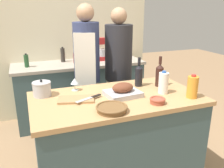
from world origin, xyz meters
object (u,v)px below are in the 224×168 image
object	(u,v)px
roasting_pan	(123,91)
stand_mixer	(104,51)
mixing_bowl	(157,100)
person_cook_aproned	(87,70)
wine_bottle_green	(139,75)
juice_jug	(192,87)
person_cook_guest	(118,69)
wicker_basket	(112,108)
cutting_board	(76,99)
milk_jug	(163,83)
wine_bottle_dark	(159,75)
knife_chef	(90,98)
stock_pot	(42,89)
wine_glass_left	(160,73)
wine_glass_right	(75,82)
condiment_bottle_tall	(76,58)
condiment_bottle_extra	(26,61)
condiment_bottle_short	(63,55)

from	to	relation	value
roasting_pan	stand_mixer	bearing A→B (deg)	77.51
mixing_bowl	person_cook_aproned	size ratio (longest dim) A/B	0.08
wine_bottle_green	juice_jug	bearing A→B (deg)	-57.16
juice_jug	person_cook_guest	xyz separation A→B (m)	(-0.28, 1.05, -0.07)
wicker_basket	cutting_board	size ratio (longest dim) A/B	0.73
milk_jug	wine_bottle_dark	distance (m)	0.21
knife_chef	stand_mixer	bearing A→B (deg)	67.02
cutting_board	wine_bottle_dark	size ratio (longest dim) A/B	1.10
stock_pot	stand_mixer	world-z (taller)	stand_mixer
juice_jug	wine_glass_left	xyz separation A→B (m)	(0.01, 0.55, -0.01)
wine_glass_right	person_cook_aproned	xyz separation A→B (m)	(0.25, 0.48, -0.03)
wine_bottle_dark	condiment_bottle_tall	distance (m)	1.47
wicker_basket	cutting_board	distance (m)	0.38
cutting_board	stand_mixer	world-z (taller)	stand_mixer
wicker_basket	knife_chef	size ratio (longest dim) A/B	0.98
stock_pot	mixing_bowl	xyz separation A→B (m)	(0.89, -0.52, -0.04)
person_cook_aproned	mixing_bowl	bearing A→B (deg)	-50.31
wicker_basket	condiment_bottle_extra	size ratio (longest dim) A/B	1.34
juice_jug	wine_bottle_green	bearing A→B (deg)	122.84
wine_bottle_dark	condiment_bottle_extra	size ratio (longest dim) A/B	1.65
roasting_pan	stand_mixer	xyz separation A→B (m)	(0.34, 1.53, 0.09)
knife_chef	person_cook_aproned	world-z (taller)	person_cook_aproned
roasting_pan	juice_jug	xyz separation A→B (m)	(0.56, -0.25, 0.05)
person_cook_guest	person_cook_aproned	bearing A→B (deg)	-170.34
stand_mixer	stock_pot	bearing A→B (deg)	-128.78
cutting_board	knife_chef	size ratio (longest dim) A/B	1.33
wine_glass_left	person_cook_aproned	world-z (taller)	person_cook_aproned
roasting_pan	condiment_bottle_short	size ratio (longest dim) A/B	1.49
milk_jug	wine_glass_right	world-z (taller)	milk_jug
stock_pot	wicker_basket	bearing A→B (deg)	-48.68
cutting_board	stock_pot	xyz separation A→B (m)	(-0.26, 0.22, 0.06)
wine_bottle_green	wine_bottle_dark	distance (m)	0.21
juice_jug	milk_jug	distance (m)	0.26
milk_jug	person_cook_guest	world-z (taller)	person_cook_guest
wine_glass_right	person_cook_aproned	size ratio (longest dim) A/B	0.07
wine_bottle_green	stock_pot	bearing A→B (deg)	176.78
mixing_bowl	condiment_bottle_short	xyz separation A→B (m)	(-0.47, 1.89, 0.07)
juice_jug	person_cook_guest	world-z (taller)	person_cook_guest
juice_jug	condiment_bottle_extra	size ratio (longest dim) A/B	1.14
wine_glass_right	condiment_bottle_extra	bearing A→B (deg)	109.06
stock_pot	condiment_bottle_short	size ratio (longest dim) A/B	0.76
wine_bottle_dark	condiment_bottle_tall	size ratio (longest dim) A/B	1.87
condiment_bottle_extra	cutting_board	bearing A→B (deg)	-75.97
knife_chef	condiment_bottle_tall	bearing A→B (deg)	82.19
wine_bottle_green	condiment_bottle_extra	size ratio (longest dim) A/B	1.60
stand_mixer	person_cook_guest	world-z (taller)	person_cook_guest
milk_jug	wine_glass_right	distance (m)	0.84
knife_chef	condiment_bottle_tall	world-z (taller)	condiment_bottle_tall
roasting_pan	person_cook_guest	world-z (taller)	person_cook_guest
stock_pot	condiment_bottle_tall	xyz separation A→B (m)	(0.58, 1.22, 0.00)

